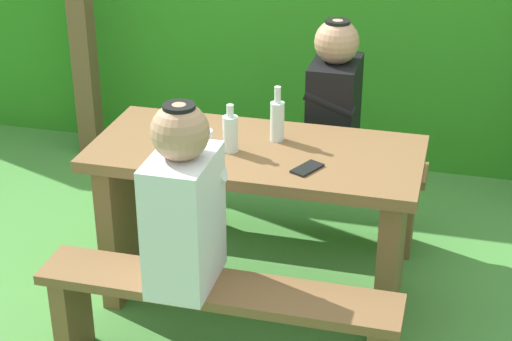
# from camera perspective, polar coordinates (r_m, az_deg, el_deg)

# --- Properties ---
(ground_plane) EXTENTS (12.00, 12.00, 0.00)m
(ground_plane) POSITION_cam_1_polar(r_m,az_deg,el_deg) (3.87, -0.00, -8.55)
(ground_plane) COLOR #4A8C3F
(picnic_table) EXTENTS (1.40, 0.64, 0.75)m
(picnic_table) POSITION_cam_1_polar(r_m,az_deg,el_deg) (3.61, -0.00, -1.91)
(picnic_table) COLOR brown
(picnic_table) RESTS_ON ground_plane
(bench_near) EXTENTS (1.40, 0.24, 0.44)m
(bench_near) POSITION_cam_1_polar(r_m,az_deg,el_deg) (3.23, -2.66, -9.67)
(bench_near) COLOR brown
(bench_near) RESTS_ON ground_plane
(bench_far) EXTENTS (1.40, 0.24, 0.44)m
(bench_far) POSITION_cam_1_polar(r_m,az_deg,el_deg) (4.20, 2.02, -0.59)
(bench_far) COLOR brown
(bench_far) RESTS_ON ground_plane
(person_white_shirt) EXTENTS (0.25, 0.35, 0.72)m
(person_white_shirt) POSITION_cam_1_polar(r_m,az_deg,el_deg) (3.02, -5.01, -2.24)
(person_white_shirt) COLOR silver
(person_white_shirt) RESTS_ON bench_near
(person_black_coat) EXTENTS (0.25, 0.35, 0.72)m
(person_black_coat) POSITION_cam_1_polar(r_m,az_deg,el_deg) (3.98, 5.39, 4.89)
(person_black_coat) COLOR black
(person_black_coat) RESTS_ON bench_far
(drinking_glass) EXTENTS (0.07, 0.07, 0.08)m
(drinking_glass) POSITION_cam_1_polar(r_m,az_deg,el_deg) (3.50, -3.55, 2.20)
(drinking_glass) COLOR silver
(drinking_glass) RESTS_ON picnic_table
(bottle_left) EXTENTS (0.07, 0.07, 0.21)m
(bottle_left) POSITION_cam_1_polar(r_m,az_deg,el_deg) (3.44, -1.77, 2.63)
(bottle_left) COLOR silver
(bottle_left) RESTS_ON picnic_table
(bottle_right) EXTENTS (0.06, 0.06, 0.24)m
(bottle_right) POSITION_cam_1_polar(r_m,az_deg,el_deg) (3.54, 1.47, 3.53)
(bottle_right) COLOR silver
(bottle_right) RESTS_ON picnic_table
(cell_phone) EXTENTS (0.12, 0.16, 0.01)m
(cell_phone) POSITION_cam_1_polar(r_m,az_deg,el_deg) (3.32, 3.54, 0.15)
(cell_phone) COLOR black
(cell_phone) RESTS_ON picnic_table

